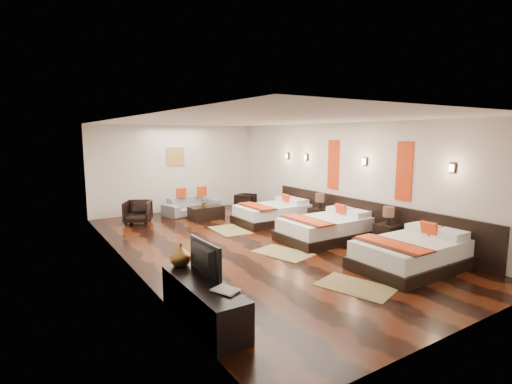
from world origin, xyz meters
TOP-DOWN VIEW (x-y plane):
  - floor at (0.00, 0.00)m, footprint 5.50×9.50m
  - ceiling at (0.00, 0.00)m, footprint 5.50×9.50m
  - back_wall at (0.00, 4.75)m, footprint 5.50×0.01m
  - left_wall at (-2.75, 0.00)m, footprint 0.01×9.50m
  - right_wall at (2.75, 0.00)m, footprint 0.01×9.50m
  - headboard_panel at (2.71, -0.80)m, footprint 0.08×6.60m
  - bed_near at (1.70, -2.94)m, footprint 2.19×1.37m
  - bed_mid at (1.70, -0.59)m, footprint 2.16×1.36m
  - bed_far at (1.70, 1.62)m, footprint 2.07×1.30m
  - nightstand_a at (2.44, -1.77)m, footprint 0.46×0.46m
  - nightstand_b at (2.44, 0.48)m, footprint 0.47×0.47m
  - jute_mat_near at (0.11, -3.03)m, footprint 1.08×1.37m
  - jute_mat_mid at (0.20, -0.90)m, footprint 1.05×1.36m
  - jute_mat_far at (0.19, 1.45)m, footprint 0.80×1.23m
  - tv_console at (-2.50, -2.76)m, footprint 0.50×1.80m
  - tv at (-2.45, -2.55)m, footprint 0.14×0.86m
  - book at (-2.50, -3.24)m, footprint 0.35×0.39m
  - figurine at (-2.50, -1.98)m, footprint 0.34×0.34m
  - sofa at (0.24, 4.03)m, footprint 1.99×1.20m
  - armchair_left at (-1.60, 3.58)m, footprint 0.96×0.96m
  - armchair_right at (2.00, 3.64)m, footprint 0.81×0.81m
  - coffee_table at (0.24, 2.98)m, footprint 1.01×0.52m
  - table_plant at (0.17, 2.96)m, footprint 0.26×0.23m
  - orange_panel_a at (2.73, -1.90)m, footprint 0.04×0.40m
  - orange_panel_b at (2.73, 0.30)m, footprint 0.04×0.40m
  - sconce_near at (2.70, -3.00)m, footprint 0.07×0.12m
  - sconce_mid at (2.70, -0.80)m, footprint 0.07×0.12m
  - sconce_far at (2.70, 1.40)m, footprint 0.07×0.12m
  - sconce_lounge at (2.70, 2.30)m, footprint 0.07×0.12m
  - gold_artwork at (0.00, 4.73)m, footprint 0.60×0.04m

SIDE VIEW (x-z plane):
  - floor at x=0.00m, z-range -0.01..0.01m
  - jute_mat_near at x=0.11m, z-range 0.00..0.01m
  - jute_mat_mid at x=0.20m, z-range 0.00..0.01m
  - jute_mat_far at x=0.19m, z-range 0.00..0.01m
  - coffee_table at x=0.24m, z-range 0.00..0.40m
  - bed_far at x=1.70m, z-range -0.12..0.66m
  - armchair_right at x=2.00m, z-range 0.00..0.54m
  - sofa at x=0.24m, z-range 0.00..0.54m
  - tv_console at x=-2.50m, z-range 0.00..0.55m
  - bed_mid at x=1.70m, z-range -0.13..0.70m
  - bed_near at x=1.70m, z-range -0.13..0.70m
  - nightstand_a at x=2.44m, z-range -0.14..0.78m
  - nightstand_b at x=2.44m, z-range -0.14..0.79m
  - armchair_left at x=-1.60m, z-range 0.00..0.65m
  - headboard_panel at x=2.71m, z-range 0.00..0.90m
  - table_plant at x=0.17m, z-range 0.40..0.67m
  - book at x=-2.50m, z-range 0.55..0.58m
  - figurine at x=-2.50m, z-range 0.55..0.90m
  - tv at x=-2.45m, z-range 0.55..1.04m
  - back_wall at x=0.00m, z-range 0.00..2.80m
  - left_wall at x=-2.75m, z-range 0.00..2.80m
  - right_wall at x=2.75m, z-range 0.00..2.80m
  - orange_panel_a at x=2.73m, z-range 1.05..2.35m
  - orange_panel_b at x=2.73m, z-range 1.05..2.35m
  - gold_artwork at x=0.00m, z-range 1.50..2.10m
  - sconce_near at x=2.70m, z-range 1.76..1.94m
  - sconce_mid at x=2.70m, z-range 1.76..1.94m
  - sconce_far at x=2.70m, z-range 1.76..1.94m
  - sconce_lounge at x=2.70m, z-range 1.76..1.94m
  - ceiling at x=0.00m, z-range 2.79..2.80m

